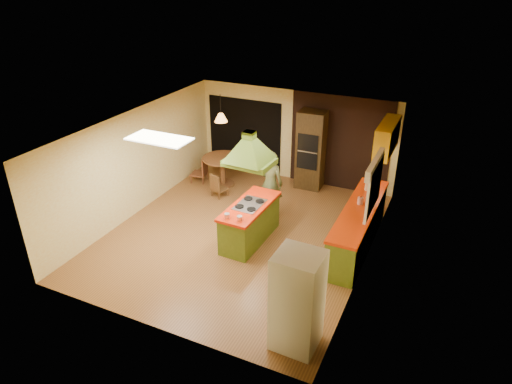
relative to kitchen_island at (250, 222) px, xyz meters
The scene contains 21 objects.
ground 0.54m from the kitchen_island, 151.19° to the left, with size 6.50×6.50×0.00m, color #966031.
room_walls 0.87m from the kitchen_island, 151.19° to the left, with size 5.50×6.50×6.50m.
ceiling_plane 2.08m from the kitchen_island, 151.19° to the left, with size 6.50×6.50×0.00m, color silver.
brick_panel 3.61m from the kitchen_island, 73.98° to the left, with size 2.64×0.03×2.50m, color #381E14.
nook_opening 3.87m from the kitchen_island, 117.73° to the left, with size 2.20×0.03×2.10m, color black.
right_counter 2.30m from the kitchen_island, 19.13° to the left, with size 0.62×3.05×0.92m.
upper_cabinets 3.61m from the kitchen_island, 45.76° to the left, with size 0.34×1.40×0.70m, color yellow.
window_right 2.81m from the kitchen_island, 12.89° to the left, with size 0.12×1.35×1.06m.
fluor_panel 2.68m from the kitchen_island, 142.79° to the right, with size 1.20×0.60×0.03m, color white.
kitchen_island is the anchor object (origin of this frame).
range_hood 1.81m from the kitchen_island, 14.04° to the left, with size 0.99×0.74×0.78m.
man 1.28m from the kitchen_island, 92.35° to the left, with size 0.60×0.39×1.65m, color #4C512B.
refrigerator 3.16m from the kitchen_island, 51.08° to the right, with size 0.70×0.66×1.69m, color white.
wall_oven 3.17m from the kitchen_island, 84.48° to the left, with size 0.71×0.62×2.10m.
dining_table 2.90m from the kitchen_island, 130.19° to the left, with size 1.07×1.07×0.80m.
chair_left 3.33m from the kitchen_island, 140.58° to the left, with size 0.40×0.40×0.73m, color brown, non-canonical shape.
chair_near 2.25m from the kitchen_island, 136.03° to the left, with size 0.35×0.35×0.65m, color brown, non-canonical shape.
pendant_lamp 3.24m from the kitchen_island, 130.19° to the left, with size 0.33×0.33×0.22m, color #FF9E3F.
canister_large 2.75m from the kitchen_island, 37.81° to the left, with size 0.14×0.14×0.20m, color #FFEECD.
canister_medium 2.89m from the kitchen_island, 41.37° to the left, with size 0.15×0.15×0.20m, color beige.
canister_small 2.38m from the kitchen_island, 23.54° to the left, with size 0.12×0.12×0.16m, color #F6DEC6.
Camera 1 is at (3.96, -7.78, 5.46)m, focal length 32.00 mm.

